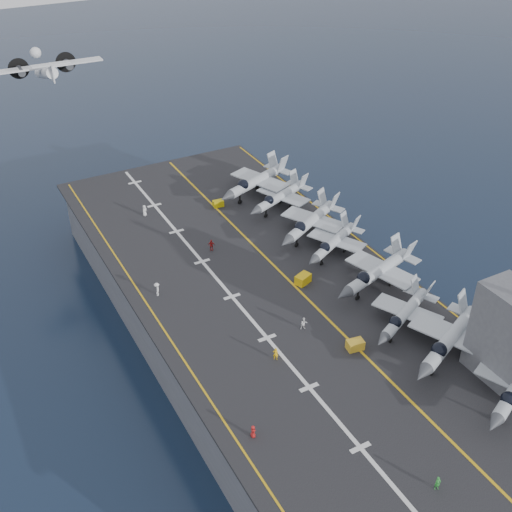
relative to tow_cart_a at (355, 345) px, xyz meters
name	(u,v)px	position (x,y,z in m)	size (l,w,h in m)	color
ground	(269,340)	(-2.67, 17.03, -11.03)	(500.00, 500.00, 0.00)	#142135
hull	(269,314)	(-2.67, 17.03, -6.03)	(36.00, 90.00, 10.00)	#56595E
flight_deck	(269,286)	(-2.67, 17.03, -0.83)	(38.00, 92.00, 0.40)	black
foul_line	(287,279)	(0.33, 17.03, -0.61)	(0.35, 90.00, 0.02)	gold
landing_centerline	(232,297)	(-8.67, 17.03, -0.61)	(0.50, 90.00, 0.02)	silver
deck_edge_port	(158,320)	(-19.67, 17.03, -0.61)	(0.25, 90.00, 0.02)	gold
deck_edge_stbd	(373,251)	(15.83, 17.03, -0.61)	(0.25, 90.00, 0.02)	gold
fighter_jet_1	(451,337)	(9.45, -6.33, 2.15)	(18.92, 16.18, 5.55)	#939BA1
fighter_jet_2	(405,312)	(8.10, 0.52, 1.71)	(16.01, 13.89, 4.67)	gray
fighter_jet_3	(378,270)	(10.55, 9.39, 2.11)	(18.09, 14.50, 5.48)	#979FA7
fighter_jet_4	(334,241)	(10.00, 19.38, 1.69)	(15.91, 13.92, 4.63)	#9CA5AD
fighter_jet_5	(311,220)	(9.88, 25.85, 2.05)	(18.43, 16.26, 5.36)	#91979F
fighter_jet_6	(280,196)	(10.05, 35.69, 1.83)	(16.64, 14.00, 4.91)	#949DA5
fighter_jet_7	(257,180)	(8.97, 42.20, 2.21)	(19.22, 16.14, 5.68)	#A1A9B1
tow_cart_a	(355,345)	(0.00, 0.00, 0.00)	(2.28, 1.67, 1.26)	gold
tow_cart_b	(303,279)	(1.78, 15.11, 0.05)	(2.64, 2.18, 1.35)	gold
tow_cart_c	(218,203)	(1.00, 41.46, -0.09)	(1.90, 1.34, 1.07)	#C7AF08
crew_0	(253,431)	(-17.87, -6.28, 0.17)	(0.65, 0.96, 1.59)	#B21919
crew_1	(276,354)	(-9.70, 3.08, 0.25)	(1.27, 1.16, 1.76)	yellow
crew_3	(157,289)	(-17.64, 22.31, 0.39)	(1.20, 1.44, 2.05)	silver
crew_4	(211,245)	(-6.07, 29.15, 0.33)	(1.38, 1.28, 1.92)	maroon
crew_5	(145,210)	(-11.31, 44.47, 0.34)	(1.39, 1.31, 1.93)	silver
crew_6	(438,483)	(-5.10, -20.66, 0.20)	(1.14, 0.91, 1.66)	#288B30
crew_7	(304,324)	(-3.60, 6.32, 0.27)	(1.20, 0.91, 1.81)	silver
transport_plane	(46,73)	(-18.14, 72.91, 16.92)	(21.15, 14.60, 4.94)	white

